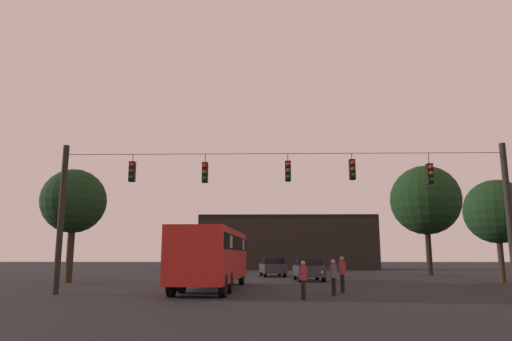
% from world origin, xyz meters
% --- Properties ---
extents(ground_plane, '(168.00, 168.00, 0.00)m').
position_xyz_m(ground_plane, '(0.00, 24.50, 0.00)').
color(ground_plane, black).
rests_on(ground_plane, ground).
extents(overhead_signal_span, '(20.84, 0.44, 6.90)m').
position_xyz_m(overhead_signal_span, '(-0.02, 14.41, 4.16)').
color(overhead_signal_span, black).
rests_on(overhead_signal_span, ground).
extents(city_bus, '(3.00, 11.10, 3.00)m').
position_xyz_m(city_bus, '(-3.53, 17.53, 1.87)').
color(city_bus, '#B21E19').
rests_on(city_bus, ground).
extents(car_near_right, '(1.98, 4.40, 1.52)m').
position_xyz_m(car_near_right, '(2.16, 25.83, 0.80)').
color(car_near_right, '#2D2D33').
rests_on(car_near_right, ground).
extents(car_far_left, '(2.29, 4.48, 1.52)m').
position_xyz_m(car_far_left, '(-0.24, 32.09, 0.80)').
color(car_far_left, '#2D2D33').
rests_on(car_far_left, ground).
extents(pedestrian_crossing_left, '(0.29, 0.39, 1.53)m').
position_xyz_m(pedestrian_crossing_left, '(0.73, 12.40, 0.85)').
color(pedestrian_crossing_left, black).
rests_on(pedestrian_crossing_left, ground).
extents(pedestrian_crossing_center, '(0.28, 0.39, 1.56)m').
position_xyz_m(pedestrian_crossing_center, '(2.20, 14.20, 0.87)').
color(pedestrian_crossing_center, black).
rests_on(pedestrian_crossing_center, ground).
extents(pedestrian_crossing_right, '(0.30, 0.39, 1.69)m').
position_xyz_m(pedestrian_crossing_right, '(2.87, 15.91, 0.95)').
color(pedestrian_crossing_right, black).
rests_on(pedestrian_crossing_right, ground).
extents(corner_building, '(21.45, 8.15, 6.49)m').
position_xyz_m(corner_building, '(1.87, 52.06, 3.25)').
color(corner_building, black).
rests_on(corner_building, ground).
extents(tree_left_silhouette, '(6.16, 6.16, 9.66)m').
position_xyz_m(tree_left_silhouette, '(13.52, 34.47, 6.57)').
color(tree_left_silhouette, black).
rests_on(tree_left_silhouette, ground).
extents(tree_behind_building, '(4.23, 4.23, 7.40)m').
position_xyz_m(tree_behind_building, '(-13.55, 23.39, 5.25)').
color(tree_behind_building, '#2D2116').
rests_on(tree_behind_building, ground).
extents(tree_right_far, '(4.19, 4.19, 6.68)m').
position_xyz_m(tree_right_far, '(14.46, 23.91, 4.57)').
color(tree_right_far, '#2D2116').
rests_on(tree_right_far, ground).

